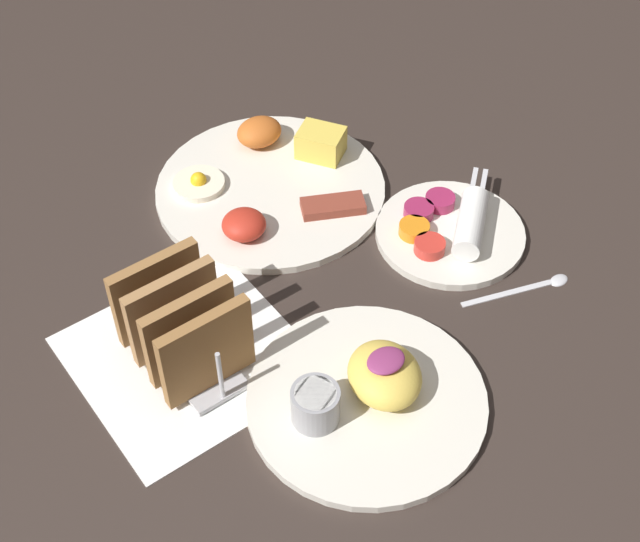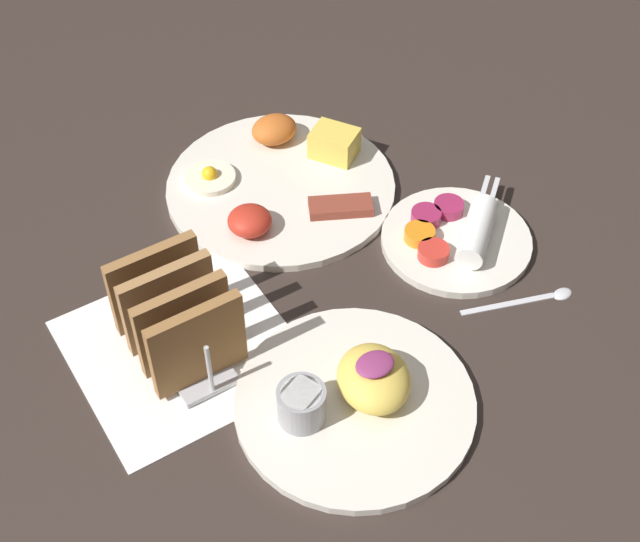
{
  "view_description": "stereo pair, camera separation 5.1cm",
  "coord_description": "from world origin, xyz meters",
  "px_view_note": "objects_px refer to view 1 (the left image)",
  "views": [
    {
      "loc": [
        -0.39,
        -0.52,
        0.74
      ],
      "look_at": [
        0.01,
        0.01,
        0.03
      ],
      "focal_mm": 50.0,
      "sensor_mm": 36.0,
      "label": 1
    },
    {
      "loc": [
        -0.35,
        -0.55,
        0.74
      ],
      "look_at": [
        0.01,
        0.01,
        0.03
      ],
      "focal_mm": 50.0,
      "sensor_mm": 36.0,
      "label": 2
    }
  ],
  "objects_px": {
    "plate_condiments": "(451,229)",
    "toast_rack": "(182,325)",
    "plate_breakfast": "(271,183)",
    "plate_foreground": "(366,394)"
  },
  "relations": [
    {
      "from": "plate_breakfast",
      "to": "plate_condiments",
      "type": "distance_m",
      "value": 0.23
    },
    {
      "from": "plate_breakfast",
      "to": "toast_rack",
      "type": "distance_m",
      "value": 0.28
    },
    {
      "from": "plate_condiments",
      "to": "toast_rack",
      "type": "bearing_deg",
      "value": 174.97
    },
    {
      "from": "plate_condiments",
      "to": "plate_foreground",
      "type": "height_order",
      "value": "plate_foreground"
    },
    {
      "from": "plate_condiments",
      "to": "plate_foreground",
      "type": "relative_size",
      "value": 0.76
    },
    {
      "from": "plate_foreground",
      "to": "toast_rack",
      "type": "bearing_deg",
      "value": 125.8
    },
    {
      "from": "plate_foreground",
      "to": "toast_rack",
      "type": "xyz_separation_m",
      "value": [
        -0.11,
        0.16,
        0.04
      ]
    },
    {
      "from": "plate_breakfast",
      "to": "plate_condiments",
      "type": "bearing_deg",
      "value": -57.93
    },
    {
      "from": "plate_foreground",
      "to": "toast_rack",
      "type": "relative_size",
      "value": 1.63
    },
    {
      "from": "plate_condiments",
      "to": "plate_breakfast",
      "type": "bearing_deg",
      "value": 122.07
    }
  ]
}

